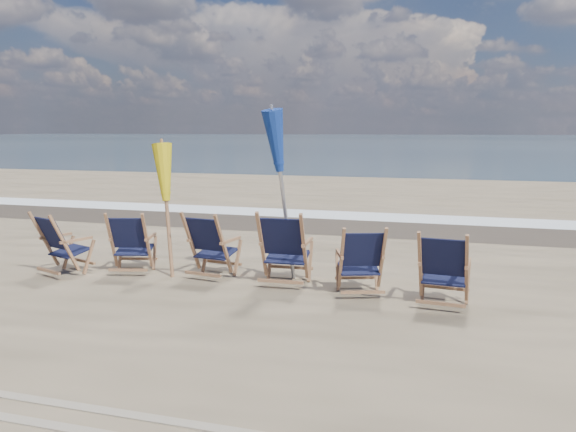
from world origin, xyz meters
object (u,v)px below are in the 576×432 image
at_px(beach_chair_0, 65,246).
at_px(beach_chair_4, 382,261).
at_px(beach_chair_5, 467,272).
at_px(umbrella_blue, 284,148).
at_px(umbrella_yellow, 166,179).
at_px(beach_chair_1, 147,243).
at_px(beach_chair_3, 304,250).
at_px(beach_chair_2, 223,247).

height_order(beach_chair_0, beach_chair_4, beach_chair_0).
relative_size(beach_chair_5, umbrella_blue, 0.40).
distance_m(umbrella_yellow, umbrella_blue, 1.84).
bearing_deg(beach_chair_1, umbrella_yellow, -179.78).
bearing_deg(beach_chair_4, umbrella_yellow, -22.85).
relative_size(beach_chair_3, beach_chair_4, 1.13).
bearing_deg(umbrella_yellow, beach_chair_0, -155.01).
height_order(beach_chair_4, beach_chair_5, beach_chair_5).
height_order(beach_chair_4, umbrella_blue, umbrella_blue).
bearing_deg(beach_chair_4, beach_chair_1, -21.17).
distance_m(beach_chair_0, umbrella_yellow, 1.77).
height_order(beach_chair_2, umbrella_yellow, umbrella_yellow).
bearing_deg(beach_chair_3, umbrella_yellow, -5.91).
bearing_deg(beach_chair_4, beach_chair_3, -24.02).
xyz_separation_m(beach_chair_2, umbrella_yellow, (-0.93, 0.10, 0.95)).
height_order(beach_chair_1, umbrella_blue, umbrella_blue).
bearing_deg(beach_chair_3, beach_chair_4, 172.33).
relative_size(beach_chair_0, beach_chair_5, 1.00).
bearing_deg(beach_chair_3, beach_chair_2, -3.71).
distance_m(beach_chair_1, umbrella_blue, 2.54).
relative_size(beach_chair_2, beach_chair_5, 1.03).
xyz_separation_m(beach_chair_0, beach_chair_5, (5.61, 0.07, 0.00)).
bearing_deg(beach_chair_2, beach_chair_3, -172.75).
relative_size(beach_chair_3, beach_chair_5, 1.10).
relative_size(beach_chair_4, umbrella_yellow, 0.49).
height_order(umbrella_yellow, umbrella_blue, umbrella_blue).
distance_m(beach_chair_0, beach_chair_1, 1.17).
height_order(beach_chair_1, beach_chair_5, beach_chair_5).
bearing_deg(beach_chair_3, beach_chair_5, 166.20).
xyz_separation_m(beach_chair_4, umbrella_yellow, (-3.22, 0.23, 0.97)).
distance_m(beach_chair_1, beach_chair_4, 3.53).
distance_m(beach_chair_0, beach_chair_3, 3.52).
xyz_separation_m(beach_chair_0, beach_chair_4, (4.57, 0.39, -0.01)).
bearing_deg(beach_chair_2, beach_chair_0, 21.55).
distance_m(beach_chair_3, beach_chair_4, 1.09).
relative_size(beach_chair_2, beach_chair_4, 1.05).
distance_m(beach_chair_1, beach_chair_5, 4.60).
distance_m(beach_chair_4, umbrella_blue, 2.07).
bearing_deg(beach_chair_3, beach_chair_1, -3.56).
bearing_deg(beach_chair_0, umbrella_blue, -145.91).
xyz_separation_m(beach_chair_1, beach_chair_5, (4.57, -0.48, 0.00)).
relative_size(beach_chair_2, beach_chair_3, 0.93).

